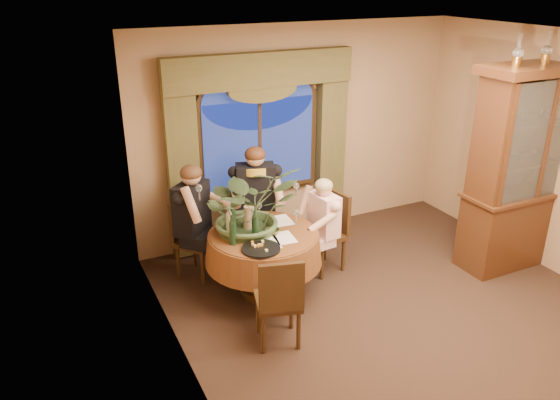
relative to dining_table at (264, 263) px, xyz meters
name	(u,v)px	position (x,y,z in m)	size (l,w,h in m)	color
floor	(407,321)	(1.12, -1.15, -0.38)	(5.00, 5.00, 0.00)	black
wall_back	(299,132)	(1.12, 1.35, 1.02)	(4.50, 4.50, 0.00)	#9D7856
ceiling	(437,44)	(1.12, -1.15, 2.42)	(5.00, 5.00, 0.00)	white
window	(260,147)	(0.52, 1.28, 0.92)	(1.62, 0.10, 1.32)	navy
arched_transom	(259,85)	(0.52, 1.28, 1.71)	(1.60, 0.06, 0.44)	navy
drapery_left	(183,168)	(-0.51, 1.23, 0.80)	(0.38, 0.14, 2.32)	#4A4523
drapery_right	(331,146)	(1.55, 1.23, 0.80)	(0.38, 0.14, 2.32)	#4A4523
swag_valance	(261,70)	(0.52, 1.20, 1.90)	(2.45, 0.16, 0.42)	#4A4523
dining_table	(264,263)	(0.00, 0.00, 0.00)	(1.29, 1.29, 0.75)	maroon
china_cabinet	(525,169)	(3.09, -0.66, 0.84)	(1.50, 0.59, 2.44)	#351B0E
oil_lamp_left	(519,50)	(2.66, -0.66, 2.23)	(0.11, 0.11, 0.34)	#A5722D
oil_lamp_center	(547,47)	(3.09, -0.66, 2.23)	(0.11, 0.11, 0.34)	#A5722D
chair_right	(324,234)	(0.86, 0.17, 0.10)	(0.42, 0.42, 0.96)	black
chair_back_right	(257,222)	(0.28, 0.82, 0.10)	(0.42, 0.42, 0.96)	black
chair_back	(197,239)	(-0.55, 0.68, 0.10)	(0.42, 0.42, 0.96)	black
chair_front_left	(278,298)	(-0.23, -0.86, 0.10)	(0.42, 0.42, 0.96)	black
person_pink	(324,227)	(0.81, 0.09, 0.23)	(0.44, 0.40, 1.22)	beige
person_back	(193,223)	(-0.60, 0.65, 0.34)	(0.51, 0.47, 1.42)	black
person_scarf	(256,203)	(0.26, 0.82, 0.36)	(0.53, 0.48, 1.47)	black
stoneware_vase	(249,218)	(-0.11, 0.14, 0.52)	(0.15, 0.15, 0.28)	#927C5F
centerpiece_plant	(249,174)	(-0.10, 0.15, 1.03)	(1.04, 1.16, 0.90)	#3D5733
olive_bowl	(272,231)	(0.08, -0.06, 0.40)	(0.16, 0.16, 0.05)	#4C582F
cheese_platter	(261,249)	(-0.18, -0.35, 0.39)	(0.40, 0.40, 0.02)	black
wine_bottle_0	(229,221)	(-0.35, 0.10, 0.54)	(0.07, 0.07, 0.33)	tan
wine_bottle_1	(232,218)	(-0.29, 0.17, 0.54)	(0.07, 0.07, 0.33)	black
wine_bottle_2	(233,230)	(-0.39, -0.11, 0.54)	(0.07, 0.07, 0.33)	black
wine_bottle_3	(255,224)	(-0.13, -0.09, 0.54)	(0.07, 0.07, 0.33)	black
tasting_paper_0	(284,238)	(0.15, -0.21, 0.38)	(0.21, 0.30, 0.00)	white
tasting_paper_1	(282,220)	(0.32, 0.19, 0.38)	(0.21, 0.30, 0.00)	white
tasting_paper_2	(269,243)	(-0.05, -0.25, 0.38)	(0.21, 0.30, 0.00)	white
wine_glass_person_pink	(296,217)	(0.42, 0.05, 0.46)	(0.07, 0.07, 0.18)	silver
wine_glass_person_back	(228,219)	(-0.29, 0.31, 0.46)	(0.07, 0.07, 0.18)	silver
wine_glass_person_scarf	(259,210)	(0.13, 0.40, 0.46)	(0.07, 0.07, 0.18)	silver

